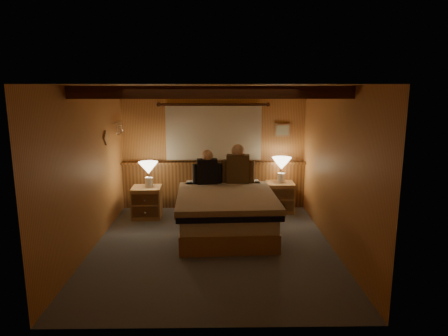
{
  "coord_description": "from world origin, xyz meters",
  "views": [
    {
      "loc": [
        0.08,
        -5.71,
        2.37
      ],
      "look_at": [
        0.18,
        0.4,
        1.13
      ],
      "focal_mm": 32.0,
      "sensor_mm": 36.0,
      "label": 1
    }
  ],
  "objects_px": {
    "nightstand_left": "(147,202)",
    "lamp_right": "(282,165)",
    "bed": "(226,212)",
    "person_left": "(207,170)",
    "lamp_left": "(148,169)",
    "duffel_bag": "(147,206)",
    "person_right": "(238,167)",
    "nightstand_right": "(280,197)"
  },
  "relations": [
    {
      "from": "nightstand_left",
      "to": "lamp_right",
      "type": "xyz_separation_m",
      "value": [
        2.53,
        0.35,
        0.63
      ]
    },
    {
      "from": "nightstand_left",
      "to": "nightstand_right",
      "type": "bearing_deg",
      "value": 5.66
    },
    {
      "from": "person_left",
      "to": "nightstand_left",
      "type": "bearing_deg",
      "value": 167.48
    },
    {
      "from": "person_right",
      "to": "person_left",
      "type": "bearing_deg",
      "value": -169.37
    },
    {
      "from": "lamp_right",
      "to": "duffel_bag",
      "type": "xyz_separation_m",
      "value": [
        -2.57,
        -0.17,
        -0.75
      ]
    },
    {
      "from": "lamp_right",
      "to": "person_right",
      "type": "distance_m",
      "value": 0.97
    },
    {
      "from": "nightstand_left",
      "to": "lamp_right",
      "type": "bearing_deg",
      "value": 5.92
    },
    {
      "from": "person_left",
      "to": "lamp_left",
      "type": "bearing_deg",
      "value": 165.92
    },
    {
      "from": "duffel_bag",
      "to": "lamp_right",
      "type": "bearing_deg",
      "value": 6.32
    },
    {
      "from": "bed",
      "to": "lamp_left",
      "type": "relative_size",
      "value": 4.45
    },
    {
      "from": "person_left",
      "to": "duffel_bag",
      "type": "height_order",
      "value": "person_left"
    },
    {
      "from": "nightstand_left",
      "to": "person_right",
      "type": "bearing_deg",
      "value": -5.05
    },
    {
      "from": "duffel_bag",
      "to": "person_right",
      "type": "bearing_deg",
      "value": -6.42
    },
    {
      "from": "nightstand_right",
      "to": "person_right",
      "type": "bearing_deg",
      "value": -151.4
    },
    {
      "from": "bed",
      "to": "person_left",
      "type": "height_order",
      "value": "person_left"
    },
    {
      "from": "person_right",
      "to": "lamp_right",
      "type": "bearing_deg",
      "value": 30.91
    },
    {
      "from": "bed",
      "to": "person_right",
      "type": "xyz_separation_m",
      "value": [
        0.23,
        0.73,
        0.61
      ]
    },
    {
      "from": "lamp_right",
      "to": "person_right",
      "type": "relative_size",
      "value": 0.67
    },
    {
      "from": "bed",
      "to": "duffel_bag",
      "type": "height_order",
      "value": "bed"
    },
    {
      "from": "bed",
      "to": "nightstand_right",
      "type": "height_order",
      "value": "bed"
    },
    {
      "from": "person_left",
      "to": "bed",
      "type": "bearing_deg",
      "value": -69.0
    },
    {
      "from": "person_left",
      "to": "nightstand_right",
      "type": "bearing_deg",
      "value": 14.97
    },
    {
      "from": "nightstand_left",
      "to": "lamp_left",
      "type": "xyz_separation_m",
      "value": [
        0.05,
        0.02,
        0.62
      ]
    },
    {
      "from": "nightstand_left",
      "to": "person_left",
      "type": "height_order",
      "value": "person_left"
    },
    {
      "from": "nightstand_right",
      "to": "duffel_bag",
      "type": "height_order",
      "value": "nightstand_right"
    },
    {
      "from": "nightstand_left",
      "to": "lamp_right",
      "type": "height_order",
      "value": "lamp_right"
    },
    {
      "from": "nightstand_right",
      "to": "person_right",
      "type": "distance_m",
      "value": 1.16
    },
    {
      "from": "nightstand_left",
      "to": "duffel_bag",
      "type": "relative_size",
      "value": 1.05
    },
    {
      "from": "bed",
      "to": "nightstand_left",
      "type": "distance_m",
      "value": 1.66
    },
    {
      "from": "person_left",
      "to": "person_right",
      "type": "xyz_separation_m",
      "value": [
        0.55,
        0.07,
        0.04
      ]
    },
    {
      "from": "nightstand_right",
      "to": "person_left",
      "type": "bearing_deg",
      "value": -158.81
    },
    {
      "from": "person_left",
      "to": "person_right",
      "type": "height_order",
      "value": "person_right"
    },
    {
      "from": "lamp_right",
      "to": "duffel_bag",
      "type": "bearing_deg",
      "value": -176.2
    },
    {
      "from": "person_left",
      "to": "duffel_bag",
      "type": "bearing_deg",
      "value": 159.34
    },
    {
      "from": "lamp_right",
      "to": "person_left",
      "type": "distance_m",
      "value": 1.5
    },
    {
      "from": "person_left",
      "to": "lamp_right",
      "type": "bearing_deg",
      "value": 15.22
    },
    {
      "from": "lamp_left",
      "to": "lamp_right",
      "type": "relative_size",
      "value": 0.95
    },
    {
      "from": "bed",
      "to": "nightstand_right",
      "type": "bearing_deg",
      "value": 44.58
    },
    {
      "from": "person_left",
      "to": "duffel_bag",
      "type": "distance_m",
      "value": 1.43
    },
    {
      "from": "bed",
      "to": "person_right",
      "type": "distance_m",
      "value": 0.98
    },
    {
      "from": "lamp_left",
      "to": "person_right",
      "type": "xyz_separation_m",
      "value": [
        1.63,
        -0.11,
        0.07
      ]
    },
    {
      "from": "lamp_right",
      "to": "duffel_bag",
      "type": "relative_size",
      "value": 0.88
    }
  ]
}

